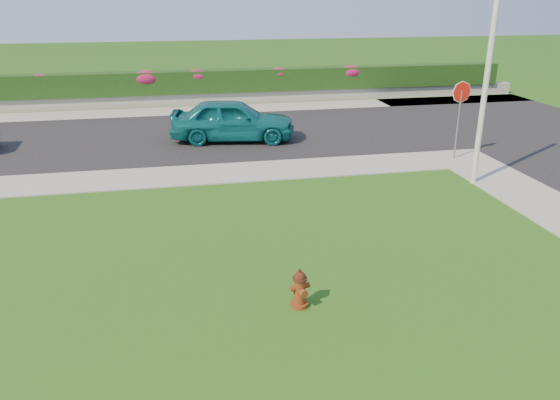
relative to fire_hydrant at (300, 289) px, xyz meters
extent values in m
plane|color=black|center=(0.65, -0.95, -0.36)|extent=(120.00, 120.00, 0.00)
cube|color=black|center=(-4.35, 13.05, -0.34)|extent=(26.00, 8.00, 0.04)
cube|color=gray|center=(-5.35, 8.05, -0.34)|extent=(24.00, 2.00, 0.04)
cube|color=gray|center=(7.65, 8.05, -0.34)|extent=(2.00, 2.00, 0.04)
cube|color=gray|center=(-0.35, 18.05, -0.34)|extent=(34.00, 2.00, 0.04)
cube|color=gray|center=(-0.35, 19.55, -0.06)|extent=(34.00, 0.40, 0.60)
cube|color=black|center=(-0.35, 19.65, 0.79)|extent=(32.00, 0.90, 1.10)
cylinder|color=#581F0D|center=(0.00, 0.01, -0.32)|extent=(0.32, 0.32, 0.08)
cylinder|color=#581F0D|center=(0.00, 0.01, -0.04)|extent=(0.22, 0.22, 0.50)
cylinder|color=black|center=(0.00, 0.01, 0.21)|extent=(0.27, 0.27, 0.05)
sphere|color=black|center=(0.00, 0.01, 0.24)|extent=(0.22, 0.22, 0.22)
cylinder|color=black|center=(0.00, 0.01, 0.37)|extent=(0.07, 0.07, 0.07)
cylinder|color=#581F0D|center=(-0.14, -0.03, 0.04)|extent=(0.12, 0.13, 0.11)
cylinder|color=#581F0D|center=(0.14, 0.04, 0.04)|extent=(0.12, 0.13, 0.11)
cylinder|color=#581F0D|center=(0.03, -0.13, -0.02)|extent=(0.17, 0.15, 0.14)
imported|color=#0E616B|center=(0.18, 11.99, 0.47)|extent=(4.91, 2.60, 1.59)
cylinder|color=silver|center=(6.69, 5.69, 2.58)|extent=(0.16, 0.16, 5.89)
cylinder|color=slate|center=(7.36, 8.12, 0.82)|extent=(0.06, 0.06, 2.35)
cylinder|color=red|center=(7.36, 8.12, 1.94)|extent=(0.68, 0.13, 0.68)
cylinder|color=white|center=(7.36, 8.12, 1.94)|extent=(0.72, 0.12, 0.73)
ellipsoid|color=#A21B44|center=(-8.08, 19.55, 1.13)|extent=(1.04, 0.67, 0.52)
ellipsoid|color=#A21B44|center=(-3.19, 19.55, 1.05)|extent=(1.45, 0.93, 0.72)
ellipsoid|color=#A21B44|center=(-0.68, 19.55, 1.10)|extent=(1.21, 0.78, 0.60)
ellipsoid|color=#A21B44|center=(3.47, 19.55, 1.11)|extent=(1.14, 0.73, 0.57)
ellipsoid|color=#A21B44|center=(7.31, 19.55, 1.08)|extent=(1.33, 0.86, 0.67)
camera|label=1|loc=(-2.04, -8.39, 5.03)|focal=35.00mm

